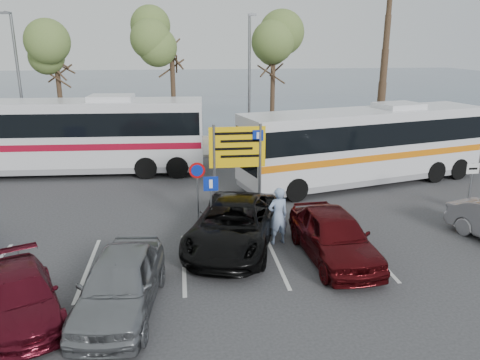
{
  "coord_description": "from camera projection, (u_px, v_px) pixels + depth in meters",
  "views": [
    {
      "loc": [
        -1.15,
        -14.36,
        6.62
      ],
      "look_at": [
        1.08,
        3.0,
        1.43
      ],
      "focal_mm": 35.0,
      "sensor_mm": 36.0,
      "label": 1
    }
  ],
  "objects": [
    {
      "name": "ground",
      "position": [
        219.0,
        247.0,
        15.67
      ],
      "size": [
        120.0,
        120.0,
        0.0
      ],
      "primitive_type": "plane",
      "color": "#2F2F32",
      "rests_on": "ground"
    },
    {
      "name": "kerb_strip",
      "position": [
        200.0,
        152.0,
        28.97
      ],
      "size": [
        44.0,
        2.4,
        0.15
      ],
      "primitive_type": "cube",
      "color": "gray",
      "rests_on": "ground"
    },
    {
      "name": "seawall",
      "position": [
        199.0,
        141.0,
        30.8
      ],
      "size": [
        48.0,
        0.8,
        0.6
      ],
      "primitive_type": "cube",
      "color": "gray",
      "rests_on": "ground"
    },
    {
      "name": "sea",
      "position": [
        186.0,
        86.0,
        72.73
      ],
      "size": [
        140.0,
        140.0,
        0.0
      ],
      "primitive_type": "plane",
      "color": "#3B4A5E",
      "rests_on": "ground"
    },
    {
      "name": "tree_left",
      "position": [
        55.0,
        53.0,
        26.3
      ],
      "size": [
        3.2,
        3.2,
        7.2
      ],
      "color": "#382619",
      "rests_on": "kerb_strip"
    },
    {
      "name": "tree_mid",
      "position": [
        171.0,
        41.0,
        26.91
      ],
      "size": [
        3.2,
        3.2,
        8.0
      ],
      "color": "#382619",
      "rests_on": "kerb_strip"
    },
    {
      "name": "tree_right",
      "position": [
        273.0,
        50.0,
        27.78
      ],
      "size": [
        3.2,
        3.2,
        7.4
      ],
      "color": "#382619",
      "rests_on": "kerb_strip"
    },
    {
      "name": "street_lamp_left",
      "position": [
        19.0,
        79.0,
        26.0
      ],
      "size": [
        0.45,
        1.15,
        8.01
      ],
      "color": "slate",
      "rests_on": "kerb_strip"
    },
    {
      "name": "street_lamp_right",
      "position": [
        249.0,
        77.0,
        27.59
      ],
      "size": [
        0.45,
        1.15,
        8.01
      ],
      "color": "slate",
      "rests_on": "kerb_strip"
    },
    {
      "name": "direction_sign",
      "position": [
        237.0,
        154.0,
        18.15
      ],
      "size": [
        2.2,
        0.12,
        3.6
      ],
      "color": "slate",
      "rests_on": "ground"
    },
    {
      "name": "sign_no_stop",
      "position": [
        197.0,
        183.0,
        17.42
      ],
      "size": [
        0.6,
        0.08,
        2.35
      ],
      "color": "slate",
      "rests_on": "ground"
    },
    {
      "name": "sign_parking",
      "position": [
        211.0,
        198.0,
        15.98
      ],
      "size": [
        0.5,
        0.07,
        2.25
      ],
      "color": "slate",
      "rests_on": "ground"
    },
    {
      "name": "sign_taxi",
      "position": [
        471.0,
        183.0,
        17.89
      ],
      "size": [
        0.5,
        0.07,
        2.2
      ],
      "color": "slate",
      "rests_on": "ground"
    },
    {
      "name": "lane_markings",
      "position": [
        186.0,
        262.0,
        14.58
      ],
      "size": [
        12.02,
        4.2,
        0.01
      ],
      "primitive_type": null,
      "color": "silver",
      "rests_on": "ground"
    },
    {
      "name": "coach_bus_left",
      "position": [
        76.0,
        138.0,
        23.94
      ],
      "size": [
        13.09,
        3.44,
        4.04
      ],
      "color": "silver",
      "rests_on": "ground"
    },
    {
      "name": "coach_bus_right",
      "position": [
        364.0,
        148.0,
        22.27
      ],
      "size": [
        12.46,
        5.59,
        3.8
      ],
      "color": "silver",
      "rests_on": "ground"
    },
    {
      "name": "car_silver_a",
      "position": [
        120.0,
        283.0,
        11.78
      ],
      "size": [
        2.34,
        4.73,
        1.55
      ],
      "primitive_type": "imported",
      "rotation": [
        0.0,
        0.0,
        -0.12
      ],
      "color": "slate",
      "rests_on": "ground"
    },
    {
      "name": "car_maroon",
      "position": [
        21.0,
        296.0,
        11.54
      ],
      "size": [
        3.11,
        4.34,
        1.17
      ],
      "primitive_type": "imported",
      "rotation": [
        0.0,
        0.0,
        0.41
      ],
      "color": "#520D1A",
      "rests_on": "ground"
    },
    {
      "name": "car_red",
      "position": [
        334.0,
        235.0,
        14.65
      ],
      "size": [
        2.14,
        4.75,
        1.58
      ],
      "primitive_type": "imported",
      "rotation": [
        0.0,
        0.0,
        0.06
      ],
      "color": "#490A0D",
      "rests_on": "ground"
    },
    {
      "name": "suv_black",
      "position": [
        234.0,
        224.0,
        15.57
      ],
      "size": [
        4.15,
        6.1,
        1.55
      ],
      "primitive_type": "imported",
      "rotation": [
        0.0,
        0.0,
        -0.31
      ],
      "color": "black",
      "rests_on": "ground"
    },
    {
      "name": "pedestrian_near",
      "position": [
        278.0,
        216.0,
        15.73
      ],
      "size": [
        0.82,
        0.64,
        1.98
      ],
      "primitive_type": "imported",
      "rotation": [
        0.0,
        0.0,
        3.39
      ],
      "color": "#8298BD",
      "rests_on": "ground"
    }
  ]
}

